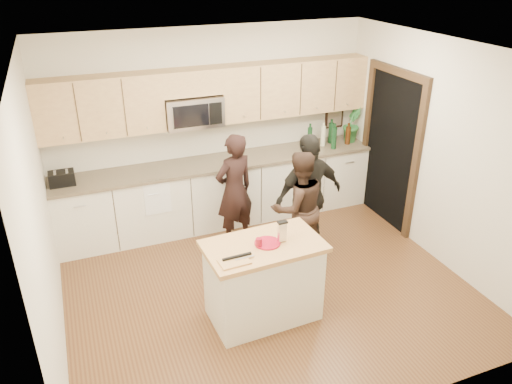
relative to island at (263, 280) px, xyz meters
name	(u,v)px	position (x,y,z in m)	size (l,w,h in m)	color
floor	(266,285)	(0.24, 0.48, -0.45)	(4.50, 4.50, 0.00)	brown
room_shell	(268,148)	(0.24, 0.48, 1.28)	(4.52, 4.02, 2.71)	beige
back_cabinetry	(221,191)	(0.24, 2.17, 0.02)	(4.50, 0.66, 0.94)	silver
upper_cabinetry	(216,94)	(0.27, 2.32, 1.39)	(4.50, 0.33, 0.75)	tan
microwave	(193,111)	(-0.07, 2.28, 1.20)	(0.76, 0.41, 0.40)	silver
doorway	(391,144)	(2.47, 1.38, 0.70)	(0.06, 1.25, 2.20)	black
framed_picture	(334,116)	(2.19, 2.47, 0.83)	(0.30, 0.03, 0.38)	black
dish_towel	(155,186)	(-0.71, 1.98, 0.35)	(0.34, 0.60, 0.48)	white
island	(263,280)	(0.00, 0.00, 0.00)	(1.23, 0.75, 0.90)	silver
red_plate	(267,243)	(0.04, -0.01, 0.45)	(0.26, 0.26, 0.02)	maroon
box_grater	(282,231)	(0.19, -0.02, 0.57)	(0.10, 0.06, 0.22)	silver
drink_glass	(259,243)	(-0.07, -0.03, 0.49)	(0.06, 0.06, 0.10)	maroon
cutting_board	(234,262)	(-0.39, -0.20, 0.45)	(0.29, 0.19, 0.02)	tan
tongs	(237,257)	(-0.34, -0.16, 0.47)	(0.30, 0.03, 0.02)	black
knife	(245,258)	(-0.28, -0.19, 0.47)	(0.20, 0.02, 0.01)	silver
toaster	(62,178)	(-1.81, 2.15, 0.57)	(0.31, 0.21, 0.17)	black
bottle_cluster	(330,134)	(1.94, 2.14, 0.67)	(0.67, 0.31, 0.38)	#103218
orchid	(351,124)	(2.34, 2.20, 0.76)	(0.30, 0.24, 0.54)	#2E7536
woman_left	(234,190)	(0.23, 1.54, 0.31)	(0.56, 0.37, 1.54)	black
woman_center	(298,208)	(0.82, 0.87, 0.28)	(0.71, 0.55, 1.46)	black
woman_right	(309,195)	(1.02, 0.99, 0.35)	(0.94, 0.39, 1.61)	black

